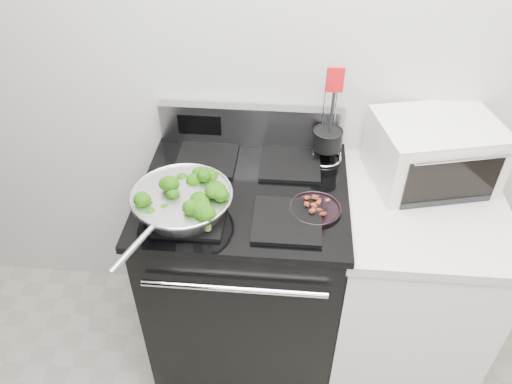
# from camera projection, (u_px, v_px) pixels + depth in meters

# --- Properties ---
(back_wall) EXTENTS (4.00, 0.02, 2.70)m
(back_wall) POSITION_uv_depth(u_px,v_px,m) (331.00, 54.00, 1.88)
(back_wall) COLOR beige
(back_wall) RESTS_ON ground
(gas_range) EXTENTS (0.79, 0.69, 1.13)m
(gas_range) POSITION_uv_depth(u_px,v_px,m) (246.00, 270.00, 2.19)
(gas_range) COLOR black
(gas_range) RESTS_ON floor
(counter) EXTENTS (0.62, 0.68, 0.92)m
(counter) POSITION_uv_depth(u_px,v_px,m) (403.00, 285.00, 2.16)
(counter) COLOR white
(counter) RESTS_ON floor
(skillet) EXTENTS (0.36, 0.55, 0.08)m
(skillet) POSITION_uv_depth(u_px,v_px,m) (182.00, 201.00, 1.75)
(skillet) COLOR silver
(skillet) RESTS_ON gas_range
(broccoli_pile) EXTENTS (0.28, 0.28, 0.10)m
(broccoli_pile) POSITION_uv_depth(u_px,v_px,m) (182.00, 196.00, 1.74)
(broccoli_pile) COLOR black
(broccoli_pile) RESTS_ON skillet
(bacon_plate) EXTENTS (0.19, 0.19, 0.04)m
(bacon_plate) POSITION_uv_depth(u_px,v_px,m) (315.00, 207.00, 1.79)
(bacon_plate) COLOR black
(bacon_plate) RESTS_ON gas_range
(utensil_holder) EXTENTS (0.13, 0.13, 0.41)m
(utensil_holder) POSITION_uv_depth(u_px,v_px,m) (327.00, 144.00, 2.00)
(utensil_holder) COLOR silver
(utensil_holder) RESTS_ON gas_range
(toaster_oven) EXTENTS (0.51, 0.43, 0.26)m
(toaster_oven) POSITION_uv_depth(u_px,v_px,m) (433.00, 152.00, 1.91)
(toaster_oven) COLOR silver
(toaster_oven) RESTS_ON counter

